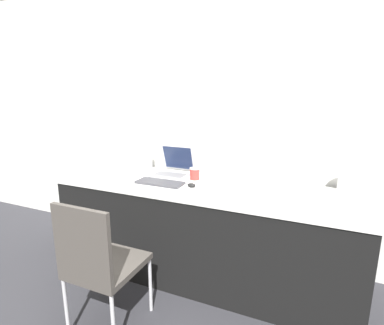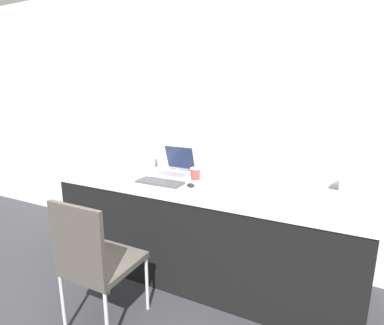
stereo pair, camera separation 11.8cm
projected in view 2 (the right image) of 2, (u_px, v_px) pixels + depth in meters
ground_plane at (182, 297)px, 2.32m from camera, size 14.00×14.00×0.00m
wall_back at (224, 120)px, 2.76m from camera, size 8.00×0.05×2.60m
table at (202, 231)px, 2.55m from camera, size 2.46×0.77×0.80m
printer at (125, 158)px, 2.91m from camera, size 0.44×0.37×0.24m
laptop_left at (175, 168)px, 2.81m from camera, size 0.32×0.34×0.26m
external_keyboard at (160, 182)px, 2.54m from camera, size 0.41×0.16×0.02m
coffee_cup at (195, 174)px, 2.64m from camera, size 0.09×0.09×0.10m
mouse at (191, 185)px, 2.43m from camera, size 0.07×0.05×0.03m
metal_pitcher at (349, 181)px, 2.21m from camera, size 0.13×0.13×0.25m
chair at (95, 258)px, 1.90m from camera, size 0.41×0.45×0.92m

